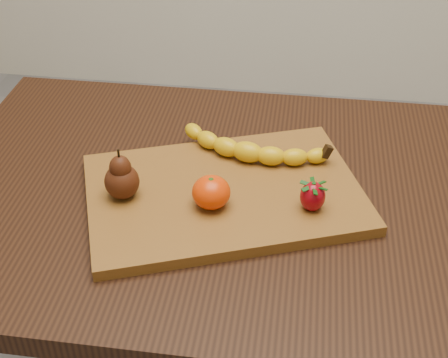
# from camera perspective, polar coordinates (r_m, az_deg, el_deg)

# --- Properties ---
(table) EXTENTS (1.00, 0.70, 0.76)m
(table) POSITION_cam_1_polar(r_m,az_deg,el_deg) (1.13, -0.31, -4.89)
(table) COLOR black
(table) RESTS_ON ground
(cutting_board) EXTENTS (0.53, 0.44, 0.02)m
(cutting_board) POSITION_cam_1_polar(r_m,az_deg,el_deg) (1.04, -0.00, -1.32)
(cutting_board) COLOR brown
(cutting_board) RESTS_ON table
(banana) EXTENTS (0.24, 0.11, 0.04)m
(banana) POSITION_cam_1_polar(r_m,az_deg,el_deg) (1.09, 2.17, 2.49)
(banana) COLOR #E4B60A
(banana) RESTS_ON cutting_board
(pear) EXTENTS (0.06, 0.06, 0.09)m
(pear) POSITION_cam_1_polar(r_m,az_deg,el_deg) (1.01, -9.40, 0.50)
(pear) COLOR #411B0A
(pear) RESTS_ON cutting_board
(mandarin) EXTENTS (0.08, 0.08, 0.05)m
(mandarin) POSITION_cam_1_polar(r_m,az_deg,el_deg) (0.99, -1.18, -1.22)
(mandarin) COLOR #DE3602
(mandarin) RESTS_ON cutting_board
(strawberry) EXTENTS (0.05, 0.05, 0.05)m
(strawberry) POSITION_cam_1_polar(r_m,az_deg,el_deg) (0.99, 8.11, -1.49)
(strawberry) COLOR maroon
(strawberry) RESTS_ON cutting_board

